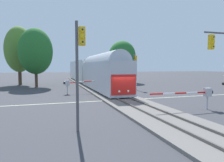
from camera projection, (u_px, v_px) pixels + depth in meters
ground_plane at (122, 100)px, 21.44m from camera, size 220.00×220.00×0.00m
road_centre_stripe at (122, 100)px, 21.44m from camera, size 44.00×0.20×0.01m
railway_track at (122, 99)px, 21.44m from camera, size 4.40×80.00×0.32m
commuter_train at (89, 71)px, 39.49m from camera, size 3.04×42.58×5.16m
crossing_gate_near at (201, 93)px, 16.41m from camera, size 5.91×0.40×1.80m
crossing_gate_far at (73, 83)px, 26.28m from camera, size 6.03×0.40×1.81m
traffic_signal_near_left at (79, 59)px, 10.72m from camera, size 0.53×0.38×6.01m
traffic_signal_far_side at (135, 65)px, 31.31m from camera, size 0.53×0.38×5.62m
oak_behind_train at (36, 51)px, 34.48m from camera, size 5.78×5.78×10.20m
elm_centre_background at (122, 56)px, 45.30m from camera, size 6.10×6.10×9.41m
pine_left_background at (19, 50)px, 38.55m from camera, size 5.39×5.39×11.30m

